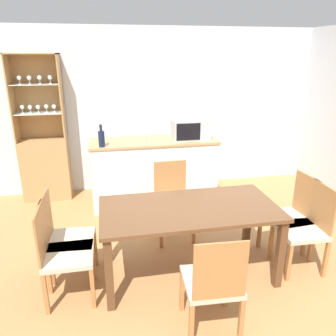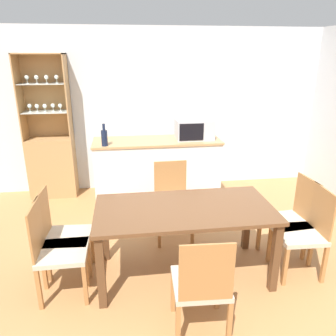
{
  "view_description": "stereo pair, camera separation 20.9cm",
  "coord_description": "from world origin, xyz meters",
  "px_view_note": "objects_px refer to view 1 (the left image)",
  "views": [
    {
      "loc": [
        -0.87,
        -2.62,
        2.15
      ],
      "look_at": [
        -0.16,
        1.03,
        0.85
      ],
      "focal_mm": 35.0,
      "sensor_mm": 36.0,
      "label": 1
    },
    {
      "loc": [
        -0.66,
        -2.65,
        2.15
      ],
      "look_at": [
        -0.16,
        1.03,
        0.85
      ],
      "focal_mm": 35.0,
      "sensor_mm": 36.0,
      "label": 2
    }
  ],
  "objects_px": {
    "dining_chair_side_left_near": "(63,254)",
    "microwave": "(191,129)",
    "wine_bottle": "(101,138)",
    "display_cabinet": "(45,158)",
    "dining_chair_side_right_near": "(305,228)",
    "dining_chair_head_far": "(173,201)",
    "dining_table": "(189,216)",
    "dining_chair_head_near": "(213,283)",
    "dining_chair_side_left_far": "(66,239)",
    "dining_chair_side_right_far": "(291,216)"
  },
  "relations": [
    {
      "from": "dining_chair_side_left_near",
      "to": "microwave",
      "type": "xyz_separation_m",
      "value": [
        1.66,
        1.87,
        0.66
      ]
    },
    {
      "from": "microwave",
      "to": "wine_bottle",
      "type": "distance_m",
      "value": 1.29
    },
    {
      "from": "display_cabinet",
      "to": "dining_chair_side_right_near",
      "type": "xyz_separation_m",
      "value": [
        2.88,
        -2.4,
        -0.18
      ]
    },
    {
      "from": "dining_chair_head_far",
      "to": "microwave",
      "type": "relative_size",
      "value": 1.73
    },
    {
      "from": "dining_chair_head_far",
      "to": "microwave",
      "type": "bearing_deg",
      "value": -116.75
    },
    {
      "from": "dining_table",
      "to": "dining_chair_head_near",
      "type": "relative_size",
      "value": 1.86
    },
    {
      "from": "dining_table",
      "to": "dining_chair_side_left_near",
      "type": "bearing_deg",
      "value": -173.89
    },
    {
      "from": "dining_chair_side_left_far",
      "to": "wine_bottle",
      "type": "bearing_deg",
      "value": 168.42
    },
    {
      "from": "wine_bottle",
      "to": "dining_chair_side_left_near",
      "type": "bearing_deg",
      "value": -103.08
    },
    {
      "from": "dining_table",
      "to": "dining_chair_side_right_far",
      "type": "height_order",
      "value": "dining_chair_side_right_far"
    },
    {
      "from": "dining_chair_head_near",
      "to": "dining_chair_side_left_far",
      "type": "height_order",
      "value": "same"
    },
    {
      "from": "dining_chair_side_right_far",
      "to": "dining_chair_side_left_far",
      "type": "bearing_deg",
      "value": 85.53
    },
    {
      "from": "microwave",
      "to": "dining_chair_side_right_far",
      "type": "bearing_deg",
      "value": -65.59
    },
    {
      "from": "dining_chair_side_left_far",
      "to": "microwave",
      "type": "height_order",
      "value": "microwave"
    },
    {
      "from": "display_cabinet",
      "to": "dining_chair_head_near",
      "type": "distance_m",
      "value": 3.47
    },
    {
      "from": "dining_chair_side_right_near",
      "to": "dining_chair_side_left_near",
      "type": "bearing_deg",
      "value": 92.23
    },
    {
      "from": "dining_chair_head_far",
      "to": "dining_chair_side_right_far",
      "type": "relative_size",
      "value": 1.0
    },
    {
      "from": "dining_table",
      "to": "dining_chair_head_far",
      "type": "xyz_separation_m",
      "value": [
        -0.0,
        0.76,
        -0.19
      ]
    },
    {
      "from": "dining_table",
      "to": "dining_chair_side_right_far",
      "type": "distance_m",
      "value": 1.22
    },
    {
      "from": "dining_chair_side_left_far",
      "to": "wine_bottle",
      "type": "distance_m",
      "value": 1.59
    },
    {
      "from": "dining_chair_head_near",
      "to": "dining_chair_side_left_near",
      "type": "bearing_deg",
      "value": 155.02
    },
    {
      "from": "dining_chair_head_near",
      "to": "dining_chair_side_right_far",
      "type": "relative_size",
      "value": 1.0
    },
    {
      "from": "display_cabinet",
      "to": "wine_bottle",
      "type": "bearing_deg",
      "value": -40.21
    },
    {
      "from": "dining_table",
      "to": "wine_bottle",
      "type": "distance_m",
      "value": 1.79
    },
    {
      "from": "dining_chair_side_left_far",
      "to": "dining_chair_side_right_far",
      "type": "bearing_deg",
      "value": 93.82
    },
    {
      "from": "dining_chair_side_left_near",
      "to": "dining_chair_side_left_far",
      "type": "height_order",
      "value": "same"
    },
    {
      "from": "dining_chair_side_right_near",
      "to": "dining_chair_head_near",
      "type": "bearing_deg",
      "value": 120.14
    },
    {
      "from": "dining_chair_head_near",
      "to": "dining_chair_side_left_far",
      "type": "bearing_deg",
      "value": 146.19
    },
    {
      "from": "dining_chair_head_far",
      "to": "dining_chair_side_right_near",
      "type": "height_order",
      "value": "same"
    },
    {
      "from": "display_cabinet",
      "to": "dining_chair_side_right_far",
      "type": "xyz_separation_m",
      "value": [
        2.88,
        -2.14,
        -0.18
      ]
    },
    {
      "from": "dining_table",
      "to": "dining_chair_side_left_near",
      "type": "distance_m",
      "value": 1.22
    },
    {
      "from": "display_cabinet",
      "to": "dining_chair_side_right_far",
      "type": "distance_m",
      "value": 3.59
    },
    {
      "from": "dining_chair_side_right_far",
      "to": "dining_chair_side_left_far",
      "type": "xyz_separation_m",
      "value": [
        -2.39,
        -0.0,
        0.0
      ]
    },
    {
      "from": "dining_table",
      "to": "dining_chair_side_right_near",
      "type": "bearing_deg",
      "value": -6.2
    },
    {
      "from": "dining_chair_head_far",
      "to": "wine_bottle",
      "type": "relative_size",
      "value": 3.08
    },
    {
      "from": "dining_chair_head_far",
      "to": "wine_bottle",
      "type": "distance_m",
      "value": 1.28
    },
    {
      "from": "display_cabinet",
      "to": "microwave",
      "type": "bearing_deg",
      "value": -13.9
    },
    {
      "from": "dining_table",
      "to": "dining_chair_side_right_near",
      "type": "relative_size",
      "value": 1.86
    },
    {
      "from": "dining_chair_side_left_far",
      "to": "dining_chair_head_far",
      "type": "bearing_deg",
      "value": 121.7
    },
    {
      "from": "dining_table",
      "to": "dining_chair_side_right_near",
      "type": "distance_m",
      "value": 1.22
    },
    {
      "from": "dining_chair_head_far",
      "to": "dining_chair_side_left_far",
      "type": "distance_m",
      "value": 1.35
    },
    {
      "from": "dining_table",
      "to": "dining_chair_head_near",
      "type": "xyz_separation_m",
      "value": [
        -0.0,
        -0.76,
        -0.19
      ]
    },
    {
      "from": "dining_table",
      "to": "dining_chair_side_left_near",
      "type": "relative_size",
      "value": 1.86
    },
    {
      "from": "dining_table",
      "to": "wine_bottle",
      "type": "bearing_deg",
      "value": 117.73
    },
    {
      "from": "dining_table",
      "to": "dining_chair_side_left_far",
      "type": "relative_size",
      "value": 1.86
    },
    {
      "from": "dining_chair_side_right_far",
      "to": "microwave",
      "type": "relative_size",
      "value": 1.73
    },
    {
      "from": "display_cabinet",
      "to": "dining_chair_side_left_far",
      "type": "distance_m",
      "value": 2.21
    },
    {
      "from": "dining_chair_head_near",
      "to": "wine_bottle",
      "type": "xyz_separation_m",
      "value": [
        -0.81,
        2.3,
        0.63
      ]
    },
    {
      "from": "wine_bottle",
      "to": "dining_chair_side_right_near",
      "type": "bearing_deg",
      "value": -39.77
    },
    {
      "from": "dining_chair_side_right_far",
      "to": "microwave",
      "type": "distance_m",
      "value": 1.89
    }
  ]
}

